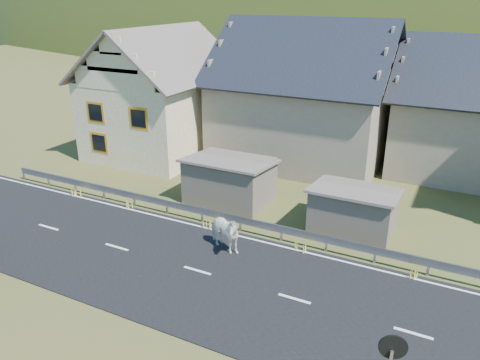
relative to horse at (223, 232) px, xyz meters
The scene contains 12 objects.
ground 2.06m from the horse, 94.18° to the right, with size 160.00×160.00×0.00m, color #3F4B1E.
road 2.05m from the horse, 94.18° to the right, with size 60.00×7.00×0.04m, color black.
lane_markings 2.04m from the horse, 94.18° to the right, with size 60.00×6.60×0.01m, color silver.
guardrail 1.85m from the horse, 94.29° to the left, with size 28.10×0.09×0.75m.
shed_left 5.11m from the horse, 114.74° to the left, with size 4.30×3.30×2.40m, color #6C6053.
shed_right 6.01m from the horse, 43.46° to the left, with size 3.80×2.90×2.20m, color #6C6053.
house_cream 14.75m from the horse, 135.02° to the left, with size 7.80×9.80×8.30m.
house_stone_a 13.71m from the horse, 94.94° to the left, with size 10.80×9.80×8.90m.
mountain 179.42m from the horse, 88.44° to the left, with size 440.00×280.00×260.00m, color #1F330F.
conifer_patch 121.49m from the horse, 117.02° to the left, with size 76.00×50.00×28.00m, color black.
horse is the anchor object (origin of this frame).
traffic_mirror 9.37m from the horse, 35.39° to the right, with size 0.68×0.27×2.52m.
Camera 1 is at (8.45, -13.10, 10.06)m, focal length 35.00 mm.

